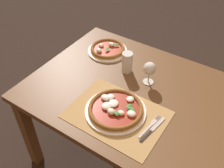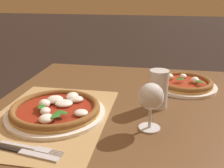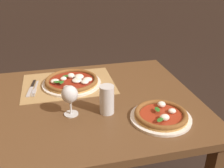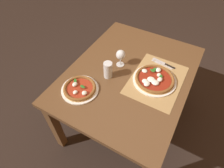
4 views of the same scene
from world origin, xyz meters
name	(u,v)px [view 4 (image 4 of 4)]	position (x,y,z in m)	size (l,w,h in m)	color
ground_plane	(125,118)	(0.00, 0.00, 0.00)	(24.00, 24.00, 0.00)	black
dining_table	(129,80)	(0.00, 0.00, 0.64)	(1.29, 0.99, 0.74)	brown
paper_placemat	(156,80)	(0.03, -0.23, 0.74)	(0.54, 0.40, 0.00)	#A88451
pizza_near	(154,79)	(0.01, -0.21, 0.76)	(0.35, 0.35, 0.05)	white
pizza_far	(80,89)	(-0.37, 0.26, 0.76)	(0.29, 0.29, 0.05)	white
wine_glass	(121,55)	(0.05, 0.12, 0.85)	(0.08, 0.08, 0.16)	silver
pint_glass	(108,70)	(-0.13, 0.14, 0.81)	(0.07, 0.07, 0.15)	silver
fork	(162,64)	(0.22, -0.20, 0.75)	(0.04, 0.20, 0.00)	#B7B7BC
knife	(164,63)	(0.25, -0.21, 0.75)	(0.05, 0.22, 0.01)	black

